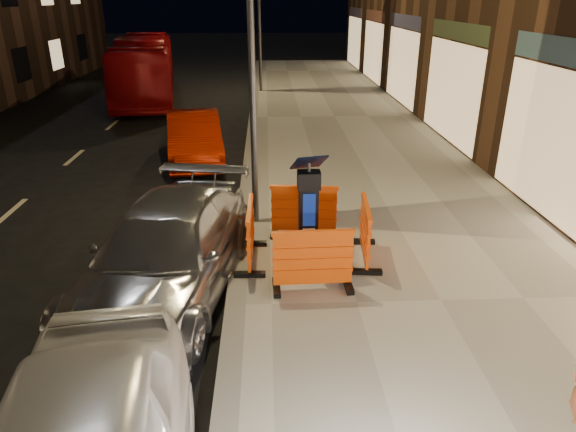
{
  "coord_description": "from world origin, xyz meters",
  "views": [
    {
      "loc": [
        0.49,
        -6.3,
        4.25
      ],
      "look_at": [
        0.8,
        1.0,
        1.1
      ],
      "focal_mm": 32.0,
      "sensor_mm": 36.0,
      "label": 1
    }
  ],
  "objects_px": {
    "barrier_bldgside": "(365,232)",
    "barrier_front": "(313,260)",
    "parking_kiosk": "(308,212)",
    "car_silver": "(171,292)",
    "bus_doubledecker": "(148,99)",
    "barrier_kerbside": "(251,234)",
    "barrier_back": "(304,211)",
    "car_red": "(196,160)"
  },
  "relations": [
    {
      "from": "car_silver",
      "to": "bus_doubledecker",
      "type": "bearing_deg",
      "value": 112.4
    },
    {
      "from": "barrier_bldgside",
      "to": "bus_doubledecker",
      "type": "distance_m",
      "value": 16.94
    },
    {
      "from": "barrier_front",
      "to": "parking_kiosk",
      "type": "bearing_deg",
      "value": 88.12
    },
    {
      "from": "barrier_front",
      "to": "barrier_kerbside",
      "type": "bearing_deg",
      "value": 133.12
    },
    {
      "from": "bus_doubledecker",
      "to": "barrier_front",
      "type": "bearing_deg",
      "value": -79.43
    },
    {
      "from": "car_red",
      "to": "barrier_back",
      "type": "bearing_deg",
      "value": -72.49
    },
    {
      "from": "barrier_back",
      "to": "barrier_front",
      "type": "bearing_deg",
      "value": -83.88
    },
    {
      "from": "barrier_kerbside",
      "to": "car_red",
      "type": "distance_m",
      "value": 6.49
    },
    {
      "from": "barrier_back",
      "to": "car_red",
      "type": "distance_m",
      "value": 5.95
    },
    {
      "from": "parking_kiosk",
      "to": "barrier_kerbside",
      "type": "distance_m",
      "value": 1.02
    },
    {
      "from": "parking_kiosk",
      "to": "bus_doubledecker",
      "type": "relative_size",
      "value": 0.18
    },
    {
      "from": "barrier_back",
      "to": "bus_doubledecker",
      "type": "relative_size",
      "value": 0.13
    },
    {
      "from": "barrier_front",
      "to": "car_silver",
      "type": "xyz_separation_m",
      "value": [
        -2.19,
        0.22,
        -0.63
      ]
    },
    {
      "from": "bus_doubledecker",
      "to": "barrier_bldgside",
      "type": "bearing_deg",
      "value": -75.32
    },
    {
      "from": "parking_kiosk",
      "to": "barrier_kerbside",
      "type": "bearing_deg",
      "value": -176.88
    },
    {
      "from": "barrier_bldgside",
      "to": "bus_doubledecker",
      "type": "relative_size",
      "value": 0.13
    },
    {
      "from": "parking_kiosk",
      "to": "car_red",
      "type": "distance_m",
      "value": 6.85
    },
    {
      "from": "car_red",
      "to": "barrier_bldgside",
      "type": "bearing_deg",
      "value": -69.11
    },
    {
      "from": "barrier_back",
      "to": "barrier_kerbside",
      "type": "bearing_deg",
      "value": -128.88
    },
    {
      "from": "parking_kiosk",
      "to": "car_silver",
      "type": "bearing_deg",
      "value": -158.56
    },
    {
      "from": "parking_kiosk",
      "to": "barrier_back",
      "type": "height_order",
      "value": "parking_kiosk"
    },
    {
      "from": "barrier_back",
      "to": "car_silver",
      "type": "distance_m",
      "value": 2.83
    },
    {
      "from": "barrier_back",
      "to": "car_silver",
      "type": "relative_size",
      "value": 0.26
    },
    {
      "from": "barrier_bldgside",
      "to": "car_silver",
      "type": "bearing_deg",
      "value": 108.13
    },
    {
      "from": "parking_kiosk",
      "to": "barrier_bldgside",
      "type": "xyz_separation_m",
      "value": [
        0.95,
        0.0,
        -0.38
      ]
    },
    {
      "from": "barrier_bldgside",
      "to": "barrier_front",
      "type": "bearing_deg",
      "value": 140.12
    },
    {
      "from": "car_red",
      "to": "bus_doubledecker",
      "type": "xyz_separation_m",
      "value": [
        -3.23,
        9.25,
        0.0
      ]
    },
    {
      "from": "barrier_front",
      "to": "barrier_kerbside",
      "type": "xyz_separation_m",
      "value": [
        -0.95,
        0.95,
        0.0
      ]
    },
    {
      "from": "parking_kiosk",
      "to": "barrier_bldgside",
      "type": "height_order",
      "value": "parking_kiosk"
    },
    {
      "from": "barrier_front",
      "to": "car_red",
      "type": "bearing_deg",
      "value": 108.35
    },
    {
      "from": "barrier_front",
      "to": "car_red",
      "type": "distance_m",
      "value": 7.69
    },
    {
      "from": "barrier_back",
      "to": "car_red",
      "type": "bearing_deg",
      "value": 122.72
    },
    {
      "from": "parking_kiosk",
      "to": "barrier_kerbside",
      "type": "height_order",
      "value": "parking_kiosk"
    },
    {
      "from": "barrier_bldgside",
      "to": "barrier_back",
      "type": "bearing_deg",
      "value": 50.12
    },
    {
      "from": "barrier_back",
      "to": "car_red",
      "type": "relative_size",
      "value": 0.31
    },
    {
      "from": "barrier_bldgside",
      "to": "car_red",
      "type": "height_order",
      "value": "barrier_bldgside"
    },
    {
      "from": "barrier_kerbside",
      "to": "bus_doubledecker",
      "type": "relative_size",
      "value": 0.13
    },
    {
      "from": "barrier_bldgside",
      "to": "car_red",
      "type": "relative_size",
      "value": 0.31
    },
    {
      "from": "parking_kiosk",
      "to": "car_red",
      "type": "height_order",
      "value": "parking_kiosk"
    },
    {
      "from": "parking_kiosk",
      "to": "car_silver",
      "type": "height_order",
      "value": "parking_kiosk"
    },
    {
      "from": "barrier_front",
      "to": "bus_doubledecker",
      "type": "relative_size",
      "value": 0.13
    },
    {
      "from": "car_red",
      "to": "parking_kiosk",
      "type": "bearing_deg",
      "value": -76.09
    }
  ]
}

